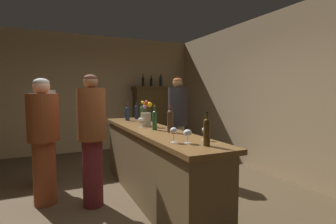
# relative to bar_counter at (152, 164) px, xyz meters

# --- Properties ---
(floor) EXTENTS (9.35, 9.35, 0.00)m
(floor) POSITION_rel_bar_counter_xyz_m (-0.43, -0.24, -0.50)
(floor) COLOR #4D3D28
(floor) RESTS_ON ground
(wall_back) EXTENTS (5.64, 0.12, 2.88)m
(wall_back) POSITION_rel_bar_counter_xyz_m (-0.43, 3.41, 0.94)
(wall_back) COLOR tan
(wall_back) RESTS_ON ground
(wall_right) EXTENTS (0.12, 7.31, 2.88)m
(wall_right) POSITION_rel_bar_counter_xyz_m (2.39, -0.24, 0.94)
(wall_right) COLOR tan
(wall_right) RESTS_ON ground
(bar_counter) EXTENTS (0.58, 3.09, 0.98)m
(bar_counter) POSITION_rel_bar_counter_xyz_m (0.00, 0.00, 0.00)
(bar_counter) COLOR brown
(bar_counter) RESTS_ON ground
(display_cabinet) EXTENTS (1.01, 0.46, 1.63)m
(display_cabinet) POSITION_rel_bar_counter_xyz_m (1.22, 3.10, 0.35)
(display_cabinet) COLOR #503E1E
(display_cabinet) RESTS_ON ground
(wine_bottle_merlot) EXTENTS (0.06, 0.06, 0.32)m
(wine_bottle_merlot) POSITION_rel_bar_counter_xyz_m (0.05, -1.26, 0.63)
(wine_bottle_merlot) COLOR #443213
(wine_bottle_merlot) RESTS_ON bar_counter
(wine_bottle_chardonnay) EXTENTS (0.07, 0.07, 0.29)m
(wine_bottle_chardonnay) POSITION_rel_bar_counter_xyz_m (-0.02, 1.11, 0.62)
(wine_bottle_chardonnay) COLOR #1C273A
(wine_bottle_chardonnay) RESTS_ON bar_counter
(wine_bottle_riesling) EXTENTS (0.06, 0.06, 0.32)m
(wine_bottle_riesling) POSITION_rel_bar_counter_xyz_m (-0.01, -0.13, 0.63)
(wine_bottle_riesling) COLOR #274A29
(wine_bottle_riesling) RESTS_ON bar_counter
(wine_bottle_pinot) EXTENTS (0.06, 0.06, 0.33)m
(wine_bottle_pinot) POSITION_rel_bar_counter_xyz_m (0.19, 1.25, 0.63)
(wine_bottle_pinot) COLOR #1A253C
(wine_bottle_pinot) RESTS_ON bar_counter
(wine_bottle_rose) EXTENTS (0.06, 0.06, 0.33)m
(wine_bottle_rose) POSITION_rel_bar_counter_xyz_m (0.15, 0.83, 0.63)
(wine_bottle_rose) COLOR #2A4C28
(wine_bottle_rose) RESTS_ON bar_counter
(wine_bottle_syrah) EXTENTS (0.08, 0.08, 0.33)m
(wine_bottle_syrah) POSITION_rel_bar_counter_xyz_m (0.10, -0.39, 0.64)
(wine_bottle_syrah) COLOR #402B1D
(wine_bottle_syrah) RESTS_ON bar_counter
(wine_glass_front) EXTENTS (0.08, 0.08, 0.14)m
(wine_glass_front) POSITION_rel_bar_counter_xyz_m (-0.05, -1.09, 0.59)
(wine_glass_front) COLOR white
(wine_glass_front) RESTS_ON bar_counter
(wine_glass_mid) EXTENTS (0.07, 0.07, 0.14)m
(wine_glass_mid) POSITION_rel_bar_counter_xyz_m (0.19, -1.02, 0.59)
(wine_glass_mid) COLOR white
(wine_glass_mid) RESTS_ON bar_counter
(wine_glass_rear) EXTENTS (0.07, 0.07, 0.15)m
(wine_glass_rear) POSITION_rel_bar_counter_xyz_m (-0.16, -1.00, 0.60)
(wine_glass_rear) COLOR white
(wine_glass_rear) RESTS_ON bar_counter
(wine_glass_spare) EXTENTS (0.07, 0.07, 0.14)m
(wine_glass_spare) POSITION_rel_bar_counter_xyz_m (-0.10, 0.18, 0.58)
(wine_glass_spare) COLOR white
(wine_glass_spare) RESTS_ON bar_counter
(flower_arrangement) EXTENTS (0.17, 0.15, 0.38)m
(flower_arrangement) POSITION_rel_bar_counter_xyz_m (0.02, 0.27, 0.63)
(flower_arrangement) COLOR tan
(flower_arrangement) RESTS_ON bar_counter
(cheese_plate) EXTENTS (0.17, 0.17, 0.01)m
(cheese_plate) POSITION_rel_bar_counter_xyz_m (0.17, 0.65, 0.49)
(cheese_plate) COLOR white
(cheese_plate) RESTS_ON bar_counter
(display_bottle_left) EXTENTS (0.07, 0.07, 0.32)m
(display_bottle_left) POSITION_rel_bar_counter_xyz_m (0.97, 3.10, 1.27)
(display_bottle_left) COLOR black
(display_bottle_left) RESTS_ON display_cabinet
(display_bottle_midleft) EXTENTS (0.06, 0.06, 0.30)m
(display_bottle_midleft) POSITION_rel_bar_counter_xyz_m (1.20, 3.10, 1.26)
(display_bottle_midleft) COLOR black
(display_bottle_midleft) RESTS_ON display_cabinet
(display_bottle_center) EXTENTS (0.08, 0.08, 0.33)m
(display_bottle_center) POSITION_rel_bar_counter_xyz_m (1.47, 3.10, 1.28)
(display_bottle_center) COLOR #222934
(display_bottle_center) RESTS_ON display_cabinet
(patron_redhead) EXTENTS (0.39, 0.39, 1.66)m
(patron_redhead) POSITION_rel_bar_counter_xyz_m (-1.34, 0.44, 0.41)
(patron_redhead) COLOR brown
(patron_redhead) RESTS_ON ground
(patron_in_grey) EXTENTS (0.36, 0.36, 1.70)m
(patron_in_grey) POSITION_rel_bar_counter_xyz_m (-0.77, 0.12, 0.44)
(patron_in_grey) COLOR maroon
(patron_in_grey) RESTS_ON ground
(patron_tall) EXTENTS (0.37, 0.37, 1.68)m
(patron_tall) POSITION_rel_bar_counter_xyz_m (-1.34, 1.11, 0.42)
(patron_tall) COLOR #ACAC91
(patron_tall) RESTS_ON ground
(bartender) EXTENTS (0.34, 0.34, 1.73)m
(bartender) POSITION_rel_bar_counter_xyz_m (0.84, 0.86, 0.46)
(bartender) COLOR #9E9D90
(bartender) RESTS_ON ground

